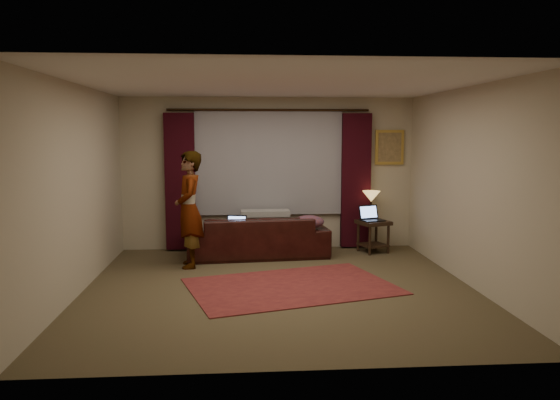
{
  "coord_description": "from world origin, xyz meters",
  "views": [
    {
      "loc": [
        -0.5,
        -6.86,
        1.99
      ],
      "look_at": [
        0.1,
        1.2,
        1.0
      ],
      "focal_mm": 35.0,
      "sensor_mm": 36.0,
      "label": 1
    }
  ],
  "objects_px": {
    "tiffany_lamp": "(371,205)",
    "sofa": "(257,229)",
    "laptop_sofa": "(235,224)",
    "person": "(189,210)",
    "laptop_table": "(373,213)",
    "end_table": "(373,236)"
  },
  "relations": [
    {
      "from": "tiffany_lamp",
      "to": "sofa",
      "type": "bearing_deg",
      "value": -170.88
    },
    {
      "from": "sofa",
      "to": "tiffany_lamp",
      "type": "bearing_deg",
      "value": -175.83
    },
    {
      "from": "laptop_sofa",
      "to": "tiffany_lamp",
      "type": "height_order",
      "value": "tiffany_lamp"
    },
    {
      "from": "sofa",
      "to": "person",
      "type": "height_order",
      "value": "person"
    },
    {
      "from": "laptop_table",
      "to": "tiffany_lamp",
      "type": "bearing_deg",
      "value": 65.46
    },
    {
      "from": "sofa",
      "to": "end_table",
      "type": "xyz_separation_m",
      "value": [
        1.95,
        0.16,
        -0.19
      ]
    },
    {
      "from": "laptop_table",
      "to": "person",
      "type": "xyz_separation_m",
      "value": [
        -2.96,
        -0.74,
        0.2
      ]
    },
    {
      "from": "end_table",
      "to": "tiffany_lamp",
      "type": "height_order",
      "value": "tiffany_lamp"
    },
    {
      "from": "end_table",
      "to": "laptop_table",
      "type": "relative_size",
      "value": 1.4
    },
    {
      "from": "sofa",
      "to": "laptop_sofa",
      "type": "height_order",
      "value": "sofa"
    },
    {
      "from": "person",
      "to": "laptop_table",
      "type": "bearing_deg",
      "value": 96.93
    },
    {
      "from": "laptop_sofa",
      "to": "end_table",
      "type": "height_order",
      "value": "laptop_sofa"
    },
    {
      "from": "laptop_table",
      "to": "person",
      "type": "bearing_deg",
      "value": 174.28
    },
    {
      "from": "laptop_table",
      "to": "sofa",
      "type": "bearing_deg",
      "value": 163.74
    },
    {
      "from": "sofa",
      "to": "laptop_table",
      "type": "xyz_separation_m",
      "value": [
        1.93,
        0.12,
        0.21
      ]
    },
    {
      "from": "tiffany_lamp",
      "to": "person",
      "type": "distance_m",
      "value": 3.12
    },
    {
      "from": "tiffany_lamp",
      "to": "laptop_table",
      "type": "relative_size",
      "value": 1.25
    },
    {
      "from": "sofa",
      "to": "laptop_sofa",
      "type": "xyz_separation_m",
      "value": [
        -0.36,
        -0.2,
        0.11
      ]
    },
    {
      "from": "laptop_sofa",
      "to": "tiffany_lamp",
      "type": "xyz_separation_m",
      "value": [
        2.3,
        0.52,
        0.21
      ]
    },
    {
      "from": "end_table",
      "to": "tiffany_lamp",
      "type": "relative_size",
      "value": 1.11
    },
    {
      "from": "sofa",
      "to": "end_table",
      "type": "bearing_deg",
      "value": 179.78
    },
    {
      "from": "sofa",
      "to": "laptop_table",
      "type": "distance_m",
      "value": 1.94
    }
  ]
}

